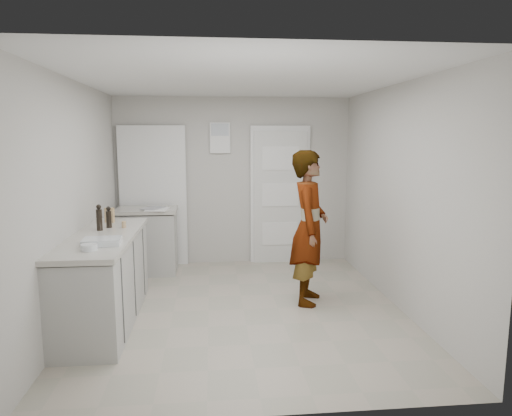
{
  "coord_description": "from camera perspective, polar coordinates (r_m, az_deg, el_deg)",
  "views": [
    {
      "loc": [
        -0.33,
        -4.87,
        1.91
      ],
      "look_at": [
        0.18,
        0.4,
        1.09
      ],
      "focal_mm": 32.0,
      "sensor_mm": 36.0,
      "label": 1
    }
  ],
  "objects": [
    {
      "name": "side_counter",
      "position": [
        6.65,
        -13.4,
        -4.27
      ],
      "size": [
        0.84,
        0.61,
        0.93
      ],
      "color": "#B2B2AE",
      "rests_on": "ground"
    },
    {
      "name": "room_shell",
      "position": [
        6.88,
        -4.21,
        1.42
      ],
      "size": [
        4.0,
        4.0,
        4.0
      ],
      "color": "beige",
      "rests_on": "ground"
    },
    {
      "name": "oil_cruet_a",
      "position": [
        5.26,
        -17.92,
        -1.14
      ],
      "size": [
        0.06,
        0.06,
        0.24
      ],
      "color": "black",
      "rests_on": "main_counter"
    },
    {
      "name": "papers",
      "position": [
        6.41,
        -12.25,
        -0.15
      ],
      "size": [
        0.32,
        0.39,
        0.01
      ],
      "primitive_type": "cube",
      "rotation": [
        0.0,
        0.0,
        -0.12
      ],
      "color": "white",
      "rests_on": "side_counter"
    },
    {
      "name": "spice_jar",
      "position": [
        5.21,
        -16.19,
        -1.99
      ],
      "size": [
        0.05,
        0.05,
        0.07
      ],
      "primitive_type": "cylinder",
      "color": "tan",
      "rests_on": "main_counter"
    },
    {
      "name": "egg_bowl",
      "position": [
        4.27,
        -20.14,
        -4.64
      ],
      "size": [
        0.14,
        0.14,
        0.05
      ],
      "color": "silver",
      "rests_on": "main_counter"
    },
    {
      "name": "person",
      "position": [
        5.27,
        6.66,
        -2.45
      ],
      "size": [
        0.59,
        0.74,
        1.77
      ],
      "primitive_type": "imported",
      "rotation": [
        0.0,
        0.0,
        1.28
      ],
      "color": "silver",
      "rests_on": "ground"
    },
    {
      "name": "main_counter",
      "position": [
        5.02,
        -18.38,
        -8.77
      ],
      "size": [
        0.64,
        1.96,
        0.93
      ],
      "color": "#B2B2AE",
      "rests_on": "ground"
    },
    {
      "name": "baking_dish",
      "position": [
        4.46,
        -18.69,
        -4.02
      ],
      "size": [
        0.35,
        0.26,
        0.06
      ],
      "rotation": [
        0.0,
        0.0,
        0.07
      ],
      "color": "silver",
      "rests_on": "main_counter"
    },
    {
      "name": "oil_cruet_b",
      "position": [
        5.12,
        -19.01,
        -1.19
      ],
      "size": [
        0.06,
        0.06,
        0.28
      ],
      "color": "black",
      "rests_on": "main_counter"
    },
    {
      "name": "ground",
      "position": [
        5.24,
        -1.59,
        -12.53
      ],
      "size": [
        4.0,
        4.0,
        0.0
      ],
      "primitive_type": "plane",
      "color": "#ADA391",
      "rests_on": "ground"
    },
    {
      "name": "cake_mix_box",
      "position": [
        5.58,
        -17.84,
        -0.86
      ],
      "size": [
        0.11,
        0.07,
        0.17
      ],
      "primitive_type": "cube",
      "rotation": [
        0.0,
        0.0,
        -0.23
      ],
      "color": "#A37A51",
      "rests_on": "main_counter"
    }
  ]
}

